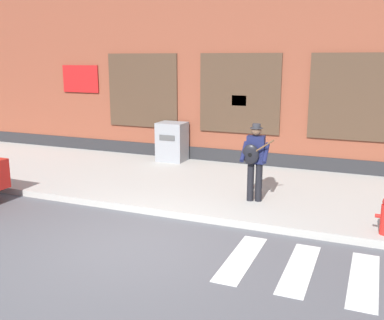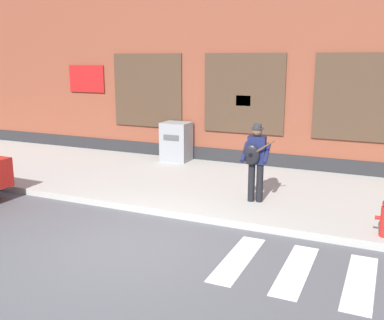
# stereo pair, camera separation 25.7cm
# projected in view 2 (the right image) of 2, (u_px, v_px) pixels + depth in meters

# --- Properties ---
(ground_plane) EXTENTS (160.00, 160.00, 0.00)m
(ground_plane) POSITION_uv_depth(u_px,v_px,m) (132.00, 246.00, 7.98)
(ground_plane) COLOR #56565B
(sidewalk) EXTENTS (28.00, 4.74, 0.16)m
(sidewalk) POSITION_uv_depth(u_px,v_px,m) (213.00, 186.00, 11.45)
(sidewalk) COLOR #ADAAA3
(sidewalk) RESTS_ON ground
(building_backdrop) EXTENTS (28.00, 4.06, 7.58)m
(building_backdrop) POSITION_uv_depth(u_px,v_px,m) (264.00, 41.00, 14.50)
(building_backdrop) COLOR brown
(building_backdrop) RESTS_ON ground
(busker) EXTENTS (0.73, 0.56, 1.73)m
(busker) POSITION_uv_depth(u_px,v_px,m) (256.00, 158.00, 9.72)
(busker) COLOR black
(busker) RESTS_ON sidewalk
(utility_box) EXTENTS (0.84, 0.72, 1.19)m
(utility_box) POSITION_uv_depth(u_px,v_px,m) (176.00, 142.00, 13.80)
(utility_box) COLOR gray
(utility_box) RESTS_ON sidewalk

